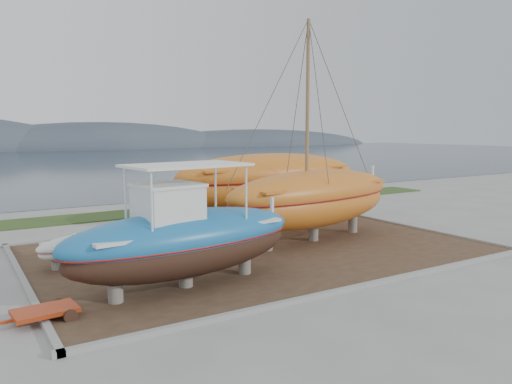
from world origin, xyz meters
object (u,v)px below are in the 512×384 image
red_trailer (45,315)px  blue_caique (185,226)px  orange_bare_hull (270,188)px  white_dinghy (84,249)px  orange_sailboat (315,133)px

red_trailer → blue_caique: bearing=2.7°
orange_bare_hull → red_trailer: orange_bare_hull is taller
white_dinghy → red_trailer: 5.65m
orange_sailboat → red_trailer: bearing=-172.0°
orange_sailboat → red_trailer: 13.35m
blue_caique → white_dinghy: (-2.12, 4.62, -1.41)m
white_dinghy → orange_sailboat: orange_sailboat is taller
red_trailer → orange_bare_hull: bearing=29.4°
white_dinghy → orange_sailboat: 10.75m
orange_bare_hull → red_trailer: size_ratio=4.58×
white_dinghy → orange_sailboat: (9.75, -1.50, 4.27)m
orange_bare_hull → orange_sailboat: bearing=-98.7°
blue_caique → orange_sailboat: size_ratio=0.83×
blue_caique → red_trailer: bearing=-179.1°
orange_sailboat → red_trailer: size_ratio=4.08×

